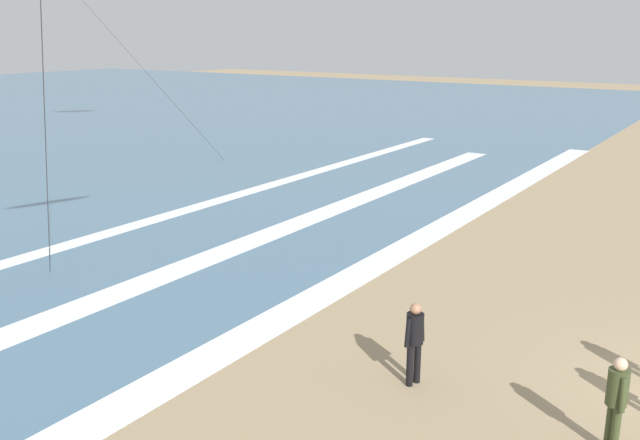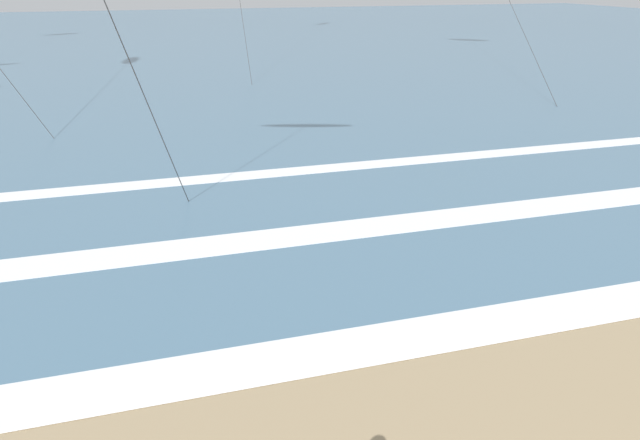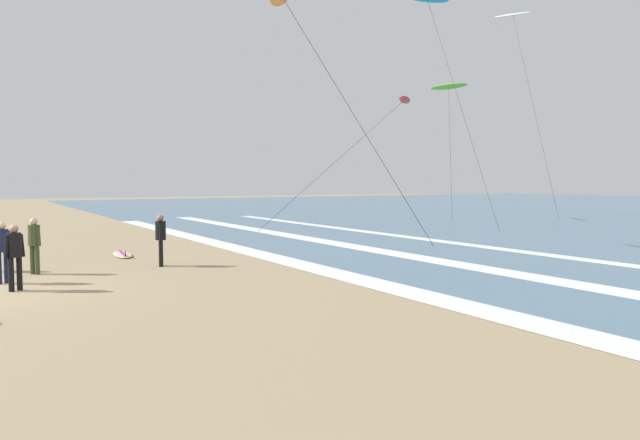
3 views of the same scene
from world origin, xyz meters
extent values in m
cube|color=white|center=(1.45, 8.69, 0.01)|extent=(49.82, 1.04, 0.01)
cube|color=white|center=(-1.70, 12.99, 0.01)|extent=(47.93, 1.03, 0.01)
cube|color=white|center=(0.49, 17.42, 0.01)|extent=(50.55, 0.73, 0.01)
cylinder|color=#384223|center=(-2.35, 1.39, 0.41)|extent=(0.13, 0.13, 0.82)
cylinder|color=#384223|center=(-2.52, 1.28, 0.41)|extent=(0.13, 0.13, 0.82)
cylinder|color=#384223|center=(-2.43, 1.33, 1.11)|extent=(0.32, 0.32, 0.58)
cylinder|color=#384223|center=(-2.28, 1.44, 1.08)|extent=(0.16, 0.15, 0.56)
cylinder|color=#384223|center=(-2.59, 1.23, 1.08)|extent=(0.16, 0.15, 0.56)
sphere|color=#DBB28E|center=(-2.43, 1.33, 1.49)|extent=(0.21, 0.21, 0.21)
cylinder|color=black|center=(-2.09, 4.82, 0.41)|extent=(0.13, 0.13, 0.82)
cylinder|color=black|center=(-2.28, 4.87, 0.41)|extent=(0.13, 0.13, 0.82)
cylinder|color=black|center=(-2.19, 4.84, 1.11)|extent=(0.32, 0.32, 0.58)
cylinder|color=black|center=(-2.01, 4.79, 1.08)|extent=(0.15, 0.12, 0.56)
cylinder|color=black|center=(-2.37, 4.90, 1.08)|extent=(0.15, 0.12, 0.56)
sphere|color=#9E7051|center=(-2.19, 4.84, 1.49)|extent=(0.21, 0.21, 0.21)
cylinder|color=#333333|center=(-3.55, 13.13, 4.95)|extent=(3.01, 5.37, 9.90)
cylinder|color=#333333|center=(14.94, 30.15, 4.21)|extent=(3.35, 14.46, 8.43)
camera|label=1|loc=(-12.78, -0.08, 6.33)|focal=38.75mm
camera|label=2|loc=(-3.42, 1.14, 5.06)|focal=36.61mm
camera|label=3|loc=(15.97, -0.18, 2.64)|focal=33.24mm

